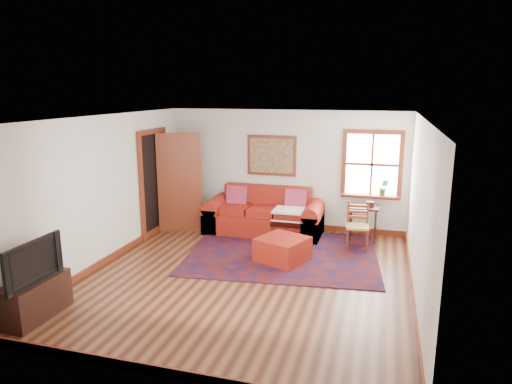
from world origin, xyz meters
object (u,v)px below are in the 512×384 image
(red_ottoman, at_px, (282,250))
(ladder_back_chair, at_px, (358,224))
(red_leather_sofa, at_px, (264,218))
(media_cabinet, at_px, (35,298))
(side_table, at_px, (363,212))

(red_ottoman, xyz_separation_m, ladder_back_chair, (1.19, 1.03, 0.26))
(red_leather_sofa, height_order, media_cabinet, red_leather_sofa)
(red_leather_sofa, relative_size, media_cabinet, 2.52)
(red_leather_sofa, distance_m, ladder_back_chair, 1.98)
(media_cabinet, bearing_deg, ladder_back_chair, 44.89)
(ladder_back_chair, relative_size, media_cabinet, 0.93)
(red_ottoman, distance_m, side_table, 2.02)
(side_table, bearing_deg, red_ottoman, -129.49)
(side_table, distance_m, ladder_back_chair, 0.52)
(red_leather_sofa, distance_m, red_ottoman, 1.68)
(red_leather_sofa, xyz_separation_m, ladder_back_chair, (1.91, -0.48, 0.16))
(side_table, relative_size, ladder_back_chair, 0.79)
(red_ottoman, bearing_deg, ladder_back_chair, 63.38)
(red_ottoman, distance_m, media_cabinet, 3.87)
(red_ottoman, relative_size, media_cabinet, 0.79)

